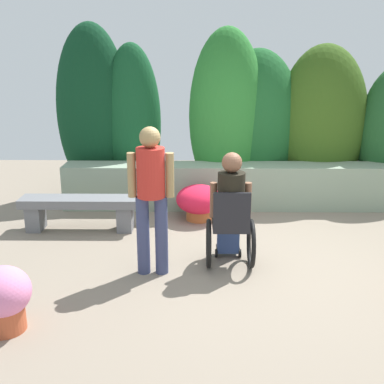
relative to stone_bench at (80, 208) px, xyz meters
name	(u,v)px	position (x,y,z in m)	size (l,w,h in m)	color
ground_plane	(256,260)	(2.30, -0.99, -0.31)	(10.75, 10.75, 0.00)	gray
stone_retaining_wall	(242,186)	(2.30, 1.03, 0.03)	(5.52, 0.51, 0.69)	gray
hedge_backdrop	(244,121)	(2.36, 1.66, 0.96)	(6.11, 1.14, 2.83)	#0F3B20
stone_bench	(80,208)	(0.00, 0.00, 0.00)	(1.59, 0.37, 0.46)	slate
person_in_wheelchair	(230,214)	(1.97, -1.12, 0.31)	(0.53, 0.66, 1.33)	black
person_standing_companion	(151,191)	(1.11, -1.32, 0.63)	(0.49, 0.30, 1.63)	#394167
flower_pot_red_accent	(3,297)	(-0.08, -2.47, 0.00)	(0.49, 0.49, 0.59)	#BA5030
flower_pot_small_foreground	(199,201)	(1.63, 0.43, -0.03)	(0.67, 0.67, 0.52)	#BF6330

